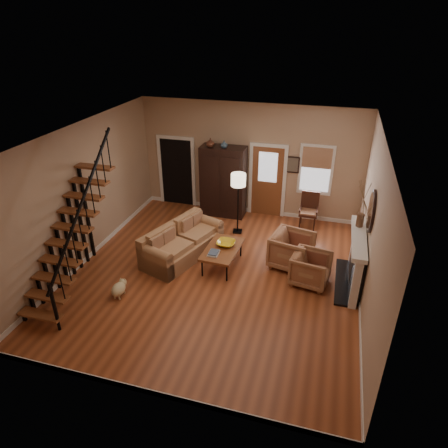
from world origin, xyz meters
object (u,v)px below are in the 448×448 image
(armoire, at_px, (223,181))
(coffee_table, at_px, (222,257))
(sofa, at_px, (183,242))
(armchair_left, at_px, (311,269))
(floor_lamp, at_px, (238,204))
(side_chair, at_px, (309,211))
(armchair_right, at_px, (292,250))

(armoire, bearing_deg, coffee_table, -74.63)
(armoire, relative_size, sofa, 0.95)
(armchair_left, bearing_deg, armoire, 54.35)
(armoire, height_order, floor_lamp, armoire)
(floor_lamp, height_order, side_chair, floor_lamp)
(armoire, distance_m, armchair_left, 4.11)
(side_chair, bearing_deg, armchair_left, -83.39)
(armchair_left, height_order, floor_lamp, floor_lamp)
(sofa, height_order, coffee_table, sofa)
(sofa, distance_m, armchair_left, 3.18)
(armoire, bearing_deg, side_chair, -4.48)
(armoire, distance_m, side_chair, 2.61)
(sofa, height_order, armchair_left, sofa)
(coffee_table, relative_size, side_chair, 1.26)
(coffee_table, distance_m, side_chair, 3.13)
(armchair_left, xyz_separation_m, floor_lamp, (-2.16, 1.85, 0.49))
(coffee_table, height_order, armchair_right, armchair_right)
(sofa, bearing_deg, floor_lamp, 76.62)
(armoire, distance_m, sofa, 2.70)
(sofa, bearing_deg, armoire, 102.28)
(sofa, distance_m, armchair_right, 2.68)
(floor_lamp, bearing_deg, side_chair, 23.81)
(sofa, relative_size, coffee_table, 1.71)
(armchair_left, bearing_deg, armchair_right, 50.27)
(armchair_right, height_order, side_chair, side_chair)
(side_chair, bearing_deg, coffee_table, -125.06)
(armoire, bearing_deg, floor_lamp, -55.40)
(coffee_table, distance_m, floor_lamp, 1.85)
(armchair_left, bearing_deg, floor_lamp, 58.80)
(sofa, xyz_separation_m, armchair_left, (3.17, -0.26, -0.04))
(sofa, bearing_deg, armchair_right, 25.92)
(armchair_right, bearing_deg, floor_lamp, 64.76)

